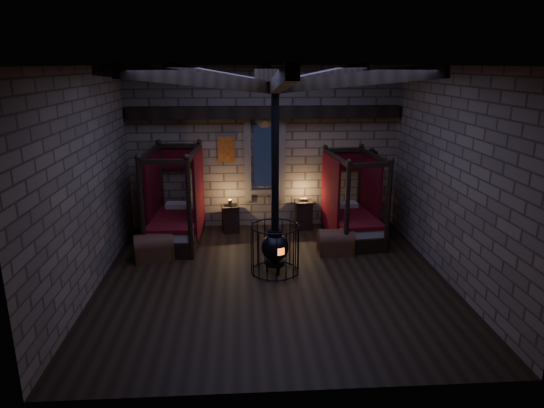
{
  "coord_description": "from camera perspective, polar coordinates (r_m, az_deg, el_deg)",
  "views": [
    {
      "loc": [
        -0.62,
        -9.02,
        4.24
      ],
      "look_at": [
        0.0,
        0.6,
        1.43
      ],
      "focal_mm": 32.0,
      "sensor_mm": 36.0,
      "label": 1
    }
  ],
  "objects": [
    {
      "name": "bed_left",
      "position": [
        12.05,
        -11.22,
        -1.85
      ],
      "size": [
        1.26,
        2.24,
        2.28
      ],
      "rotation": [
        0.0,
        0.0,
        -0.05
      ],
      "color": "black",
      "rests_on": "ground"
    },
    {
      "name": "stove",
      "position": [
        10.07,
        0.35,
        -4.79
      ],
      "size": [
        1.02,
        1.02,
        4.05
      ],
      "rotation": [
        0.0,
        0.0,
        0.39
      ],
      "color": "black",
      "rests_on": "ground"
    },
    {
      "name": "trunk_right",
      "position": [
        11.3,
        7.49,
        -4.53
      ],
      "size": [
        0.81,
        0.52,
        0.59
      ],
      "rotation": [
        0.0,
        0.0,
        0.01
      ],
      "color": "brown",
      "rests_on": "ground"
    },
    {
      "name": "bed_right",
      "position": [
        12.23,
        9.37,
        -1.65
      ],
      "size": [
        1.28,
        2.14,
        2.14
      ],
      "rotation": [
        0.0,
        0.0,
        0.1
      ],
      "color": "black",
      "rests_on": "ground"
    },
    {
      "name": "nightstand_right",
      "position": [
        12.85,
        3.71,
        -1.24
      ],
      "size": [
        0.49,
        0.47,
        0.83
      ],
      "rotation": [
        0.0,
        0.0,
        0.03
      ],
      "color": "black",
      "rests_on": "ground"
    },
    {
      "name": "nightstand_left",
      "position": [
        12.64,
        -4.9,
        -1.67
      ],
      "size": [
        0.51,
        0.5,
        0.87
      ],
      "rotation": [
        0.0,
        0.0,
        0.18
      ],
      "color": "black",
      "rests_on": "ground"
    },
    {
      "name": "room",
      "position": [
        9.15,
        0.18,
        13.13
      ],
      "size": [
        7.02,
        7.02,
        4.29
      ],
      "color": "black",
      "rests_on": "ground"
    },
    {
      "name": "trunk_left",
      "position": [
        11.18,
        -13.7,
        -5.03
      ],
      "size": [
        0.93,
        0.7,
        0.62
      ],
      "rotation": [
        0.0,
        0.0,
        0.21
      ],
      "color": "brown",
      "rests_on": "ground"
    }
  ]
}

